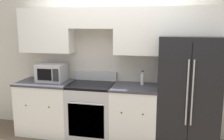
{
  "coord_description": "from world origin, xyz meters",
  "views": [
    {
      "loc": [
        0.84,
        -3.52,
        1.9
      ],
      "look_at": [
        0.0,
        0.31,
        1.16
      ],
      "focal_mm": 40.0,
      "sensor_mm": 36.0,
      "label": 1
    }
  ],
  "objects_px": {
    "refrigerator": "(187,92)",
    "bottle": "(143,79)",
    "microwave": "(52,73)",
    "oven_range": "(92,110)"
  },
  "relations": [
    {
      "from": "oven_range",
      "to": "refrigerator",
      "type": "bearing_deg",
      "value": 2.24
    },
    {
      "from": "refrigerator",
      "to": "microwave",
      "type": "bearing_deg",
      "value": 179.85
    },
    {
      "from": "bottle",
      "to": "microwave",
      "type": "bearing_deg",
      "value": -176.96
    },
    {
      "from": "refrigerator",
      "to": "bottle",
      "type": "bearing_deg",
      "value": 172.84
    },
    {
      "from": "refrigerator",
      "to": "bottle",
      "type": "distance_m",
      "value": 0.72
    },
    {
      "from": "microwave",
      "to": "refrigerator",
      "type": "bearing_deg",
      "value": -0.15
    },
    {
      "from": "refrigerator",
      "to": "bottle",
      "type": "height_order",
      "value": "refrigerator"
    },
    {
      "from": "oven_range",
      "to": "refrigerator",
      "type": "relative_size",
      "value": 0.62
    },
    {
      "from": "refrigerator",
      "to": "microwave",
      "type": "xyz_separation_m",
      "value": [
        -2.26,
        0.01,
        0.2
      ]
    },
    {
      "from": "oven_range",
      "to": "bottle",
      "type": "relative_size",
      "value": 4.66
    }
  ]
}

